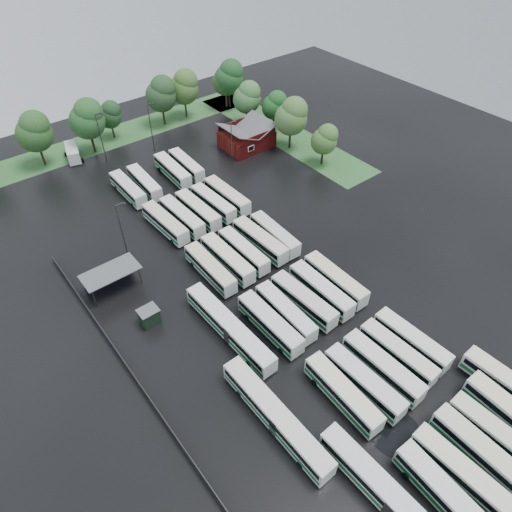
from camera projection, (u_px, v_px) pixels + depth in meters
ground at (298, 321)px, 63.39m from camera, size 160.00×160.00×0.00m
brick_building at (247, 139)px, 97.65m from camera, size 10.07×8.60×5.39m
wash_shed at (110, 273)px, 66.13m from camera, size 8.20×4.20×3.58m
utility_hut at (149, 316)px, 62.31m from camera, size 2.70×2.20×2.62m
grass_strip_north at (108, 138)px, 101.49m from camera, size 80.00×10.00×0.01m
grass_strip_east at (282, 133)px, 103.51m from camera, size 10.00×50.00×0.01m
west_fence at (126, 365)px, 57.41m from camera, size 0.10×50.00×1.20m
bus_r0c0 at (443, 493)px, 45.23m from camera, size 2.84×10.98×3.03m
bus_r0c1 at (461, 472)px, 46.73m from camera, size 2.68×10.95×3.03m
bus_r0c2 at (481, 452)px, 48.26m from camera, size 2.47×11.09×3.08m
bus_r0c3 at (496, 435)px, 49.65m from camera, size 2.58×10.73×2.97m
bus_r1c0 at (343, 393)px, 53.31m from camera, size 2.84×11.15×3.08m
bus_r1c1 at (364, 382)px, 54.40m from camera, size 2.57×11.08×3.07m
bus_r1c2 at (383, 367)px, 55.91m from camera, size 2.57×11.22×3.11m
bus_r1c3 at (398, 353)px, 57.51m from camera, size 2.60×10.78×2.98m
bus_r1c4 at (412, 340)px, 58.95m from camera, size 2.61×10.73×2.97m
bus_r2c0 at (270, 324)px, 60.89m from camera, size 2.42×11.20×3.11m
bus_r2c1 at (286, 312)px, 62.41m from camera, size 2.67×10.90×3.01m
bus_r2c2 at (304, 300)px, 63.95m from camera, size 2.85×11.17×3.08m
bus_r2c3 at (321, 290)px, 65.37m from camera, size 2.47×11.20×3.11m
bus_r2c4 at (335, 280)px, 66.89m from camera, size 2.53×11.16×3.10m
bus_r3c0 at (210, 269)px, 68.64m from camera, size 2.51×11.00×3.05m
bus_r3c1 at (227, 259)px, 70.16m from camera, size 2.40×11.24×3.13m
bus_r3c2 at (244, 251)px, 71.65m from camera, size 2.33×10.68×2.97m
bus_r3c3 at (260, 240)px, 73.35m from camera, size 2.73×11.29×3.12m
bus_r3c4 at (275, 234)px, 74.58m from camera, size 2.75×10.83×2.99m
bus_r4c0 at (165, 223)px, 76.69m from camera, size 2.83×11.20×3.09m
bus_r4c1 at (182, 217)px, 78.01m from camera, size 2.57×11.02×3.06m
bus_r4c2 at (198, 210)px, 79.36m from camera, size 2.52×11.01×3.05m
bus_r4c3 at (213, 203)px, 80.99m from camera, size 2.60×10.80×2.99m
bus_r4c4 at (227, 196)px, 82.47m from camera, size 2.54×11.20×3.11m
bus_r5c0 at (128, 189)px, 84.19m from camera, size 2.35×10.77×2.99m
bus_r5c1 at (144, 182)px, 85.73m from camera, size 2.78×10.82×2.98m
bus_r5c3 at (173, 170)px, 88.73m from camera, size 2.86×11.25×3.11m
bus_r5c4 at (186, 165)px, 90.32m from camera, size 2.75×10.73×2.96m
artic_bus_west_a at (388, 496)px, 44.97m from camera, size 2.72×16.78×3.11m
artic_bus_west_b at (230, 328)px, 60.37m from camera, size 2.68×16.82×3.11m
artic_bus_west_c at (276, 416)px, 51.16m from camera, size 2.42×16.78×3.11m
minibus at (73, 152)px, 94.09m from camera, size 3.94×6.72×2.76m
tree_north_1 at (35, 131)px, 88.48m from camera, size 6.97×6.97×11.54m
tree_north_2 at (88, 118)px, 92.06m from camera, size 7.14×7.14×11.83m
tree_north_3 at (110, 114)px, 98.19m from camera, size 5.11×5.11×8.47m
tree_north_4 at (161, 93)px, 101.58m from camera, size 6.88×6.88×11.40m
tree_north_5 at (184, 87)px, 104.49m from camera, size 6.84×6.84×11.33m
tree_north_6 at (230, 77)px, 108.28m from camera, size 7.01×7.01×11.61m
tree_east_0 at (325, 139)px, 89.95m from camera, size 5.23×5.23×8.67m
tree_east_1 at (292, 116)px, 93.68m from camera, size 6.80×6.80×11.26m
tree_east_2 at (275, 105)px, 100.84m from camera, size 5.45×5.41×8.97m
tree_east_3 at (248, 97)px, 102.04m from camera, size 6.18×6.18×10.23m
tree_east_4 at (227, 79)px, 108.84m from camera, size 6.38×6.38×10.57m
lamp_post_ne at (232, 140)px, 89.90m from camera, size 1.43×0.28×9.29m
lamp_post_nw at (122, 230)px, 68.19m from camera, size 1.66×0.32×10.81m
lamp_post_back_w at (101, 135)px, 90.09m from camera, size 1.61×0.31×10.48m
lamp_post_back_e at (151, 124)px, 93.53m from camera, size 1.60×0.31×10.37m
puddle_0 at (395, 433)px, 51.52m from camera, size 6.01×6.01×0.01m
puddle_1 at (476, 429)px, 51.87m from camera, size 4.65×4.65×0.01m
puddle_2 at (259, 331)px, 62.13m from camera, size 7.36×7.36×0.01m
puddle_3 at (331, 308)px, 65.08m from camera, size 3.71×3.71×0.01m
puddle_4 at (472, 367)px, 57.94m from camera, size 2.29×2.29×0.01m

